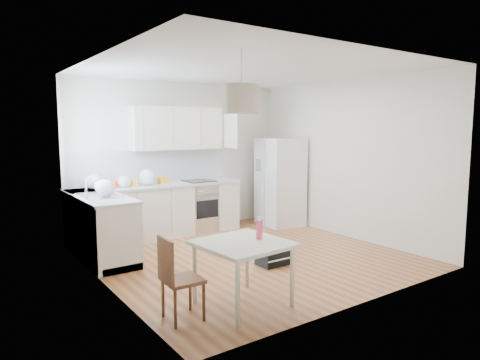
{
  "coord_description": "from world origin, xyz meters",
  "views": [
    {
      "loc": [
        -3.61,
        -4.97,
        1.88
      ],
      "look_at": [
        0.14,
        0.4,
        1.08
      ],
      "focal_mm": 32.0,
      "sensor_mm": 36.0,
      "label": 1
    }
  ],
  "objects_px": {
    "dining_table": "(243,249)",
    "gym_bag": "(274,257)",
    "dining_chair": "(183,278)",
    "refrigerator": "(280,182)"
  },
  "relations": [
    {
      "from": "dining_table",
      "to": "dining_chair",
      "type": "height_order",
      "value": "dining_chair"
    },
    {
      "from": "refrigerator",
      "to": "gym_bag",
      "type": "distance_m",
      "value": 2.61
    },
    {
      "from": "dining_table",
      "to": "gym_bag",
      "type": "bearing_deg",
      "value": 32.85
    },
    {
      "from": "refrigerator",
      "to": "dining_table",
      "type": "height_order",
      "value": "refrigerator"
    },
    {
      "from": "refrigerator",
      "to": "dining_table",
      "type": "bearing_deg",
      "value": -128.64
    },
    {
      "from": "refrigerator",
      "to": "gym_bag",
      "type": "xyz_separation_m",
      "value": [
        -1.67,
        -1.87,
        -0.74
      ]
    },
    {
      "from": "dining_table",
      "to": "gym_bag",
      "type": "relative_size",
      "value": 2.02
    },
    {
      "from": "refrigerator",
      "to": "gym_bag",
      "type": "height_order",
      "value": "refrigerator"
    },
    {
      "from": "dining_table",
      "to": "dining_chair",
      "type": "relative_size",
      "value": 1.11
    },
    {
      "from": "refrigerator",
      "to": "dining_chair",
      "type": "bearing_deg",
      "value": -135.35
    }
  ]
}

